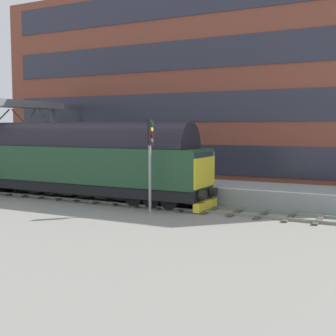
% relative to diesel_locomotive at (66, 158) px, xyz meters
% --- Properties ---
extents(ground_plane, '(140.00, 140.00, 0.00)m').
position_rel_diesel_locomotive_xyz_m(ground_plane, '(-0.00, -4.88, -2.48)').
color(ground_plane, gray).
rests_on(ground_plane, ground).
extents(track_main, '(2.50, 60.00, 0.15)m').
position_rel_diesel_locomotive_xyz_m(track_main, '(-0.00, -4.88, -2.43)').
color(track_main, gray).
rests_on(track_main, ground).
extents(station_platform, '(4.00, 44.00, 1.01)m').
position_rel_diesel_locomotive_xyz_m(station_platform, '(3.60, -4.88, -1.98)').
color(station_platform, gray).
rests_on(station_platform, ground).
extents(station_building, '(4.32, 35.39, 15.04)m').
position_rel_diesel_locomotive_xyz_m(station_building, '(10.45, -4.73, 5.04)').
color(station_building, brown).
rests_on(station_building, ground).
extents(diesel_locomotive, '(2.74, 18.94, 4.68)m').
position_rel_diesel_locomotive_xyz_m(diesel_locomotive, '(0.00, 0.00, 0.00)').
color(diesel_locomotive, black).
rests_on(diesel_locomotive, ground).
extents(signal_post_near, '(0.44, 0.22, 4.76)m').
position_rel_diesel_locomotive_xyz_m(signal_post_near, '(-2.04, -7.15, 0.61)').
color(signal_post_near, gray).
rests_on(signal_post_near, ground).
extents(platform_number_sign, '(0.10, 0.44, 2.02)m').
position_rel_diesel_locomotive_xyz_m(platform_number_sign, '(1.94, -8.81, -0.14)').
color(platform_number_sign, slate).
rests_on(platform_number_sign, station_platform).
extents(waiting_passenger, '(0.46, 0.46, 1.64)m').
position_rel_diesel_locomotive_xyz_m(waiting_passenger, '(2.92, -2.18, -0.49)').
color(waiting_passenger, '#28273C').
rests_on(waiting_passenger, station_platform).
extents(overhead_footbridge, '(9.30, 2.00, 6.30)m').
position_rel_diesel_locomotive_xyz_m(overhead_footbridge, '(2.05, 6.68, 3.13)').
color(overhead_footbridge, slate).
rests_on(overhead_footbridge, ground).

